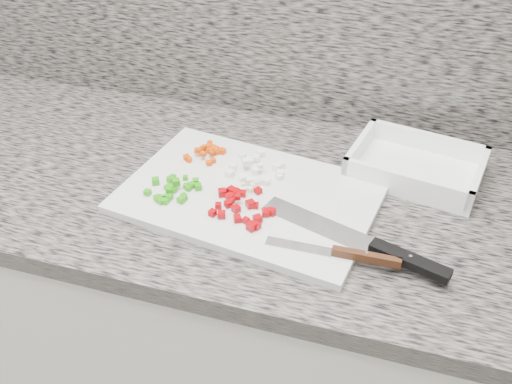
{
  "coord_description": "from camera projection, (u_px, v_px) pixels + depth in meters",
  "views": [
    {
      "loc": [
        0.34,
        0.55,
        1.59
      ],
      "look_at": [
        0.09,
        1.37,
        0.94
      ],
      "focal_mm": 40.0,
      "sensor_mm": 36.0,
      "label": 1
    }
  ],
  "objects": [
    {
      "name": "cabinet",
      "position": [
        231.0,
        328.0,
        1.46
      ],
      "size": [
        3.92,
        0.62,
        0.86
      ],
      "primitive_type": "cube",
      "color": "silver",
      "rests_on": "ground"
    },
    {
      "name": "countertop",
      "position": [
        225.0,
        188.0,
        1.19
      ],
      "size": [
        3.96,
        0.64,
        0.04
      ],
      "primitive_type": "cube",
      "color": "#645F58",
      "rests_on": "cabinet"
    },
    {
      "name": "cutting_board",
      "position": [
        249.0,
        196.0,
        1.12
      ],
      "size": [
        0.53,
        0.39,
        0.02
      ],
      "primitive_type": "cube",
      "rotation": [
        0.0,
        0.0,
        -0.14
      ],
      "color": "silver",
      "rests_on": "countertop"
    },
    {
      "name": "carrot_pile",
      "position": [
        208.0,
        151.0,
        1.22
      ],
      "size": [
        0.08,
        0.09,
        0.02
      ],
      "color": "#D03D04",
      "rests_on": "cutting_board"
    },
    {
      "name": "onion_pile",
      "position": [
        254.0,
        170.0,
        1.16
      ],
      "size": [
        0.12,
        0.12,
        0.02
      ],
      "color": "white",
      "rests_on": "cutting_board"
    },
    {
      "name": "green_pepper_pile",
      "position": [
        174.0,
        189.0,
        1.11
      ],
      "size": [
        0.11,
        0.1,
        0.02
      ],
      "color": "#27950D",
      "rests_on": "cutting_board"
    },
    {
      "name": "red_pepper_pile",
      "position": [
        241.0,
        205.0,
        1.07
      ],
      "size": [
        0.12,
        0.13,
        0.02
      ],
      "color": "#9E0208",
      "rests_on": "cutting_board"
    },
    {
      "name": "garlic_pile",
      "position": [
        243.0,
        188.0,
        1.12
      ],
      "size": [
        0.05,
        0.05,
        0.01
      ],
      "color": "#EEE8B8",
      "rests_on": "cutting_board"
    },
    {
      "name": "chef_knife",
      "position": [
        376.0,
        247.0,
        0.98
      ],
      "size": [
        0.35,
        0.14,
        0.02
      ],
      "rotation": [
        0.0,
        0.0,
        -0.31
      ],
      "color": "white",
      "rests_on": "cutting_board"
    },
    {
      "name": "paring_knife",
      "position": [
        349.0,
        254.0,
        0.96
      ],
      "size": [
        0.23,
        0.03,
        0.02
      ],
      "rotation": [
        0.0,
        0.0,
        0.02
      ],
      "color": "white",
      "rests_on": "cutting_board"
    },
    {
      "name": "tray",
      "position": [
        416.0,
        167.0,
        1.18
      ],
      "size": [
        0.29,
        0.23,
        0.05
      ],
      "rotation": [
        0.0,
        0.0,
        -0.18
      ],
      "color": "white",
      "rests_on": "countertop"
    }
  ]
}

